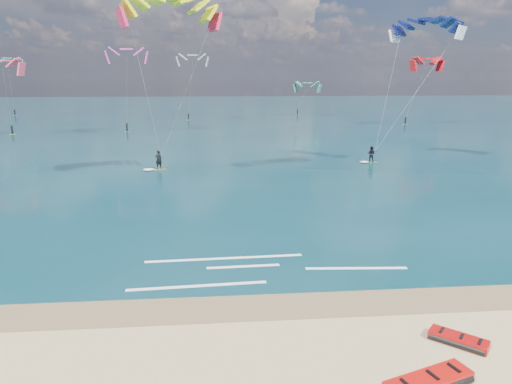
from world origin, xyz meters
The scene contains 8 objects.
ground centered at (0.00, 40.00, 0.00)m, with size 320.00×320.00×0.00m, color tan.
wet_sand_strip centered at (0.00, 3.00, 0.00)m, with size 320.00×2.40×0.01m, color brown.
sea centered at (0.00, 104.00, 0.02)m, with size 320.00×200.00×0.04m, color #093135.
packed_kite_mid centered at (7.56, -0.28, 0.00)m, with size 2.12×0.98×0.36m, color #AE0D0C, non-canonical shape.
kitesurfer_main centered at (-5.42, 28.63, 8.80)m, with size 9.61×9.04×16.87m.
kitesurfer_far centered at (18.12, 32.73, 8.49)m, with size 9.61×6.14×15.90m.
shoreline_foam centered at (0.68, 6.69, 0.04)m, with size 13.31×3.65×0.01m.
distant_kites centered at (-8.93, 75.84, 6.06)m, with size 90.93×40.60×13.21m.
Camera 1 is at (-0.76, -13.88, 9.15)m, focal length 32.00 mm.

